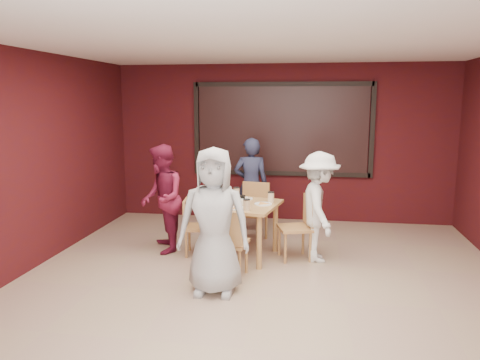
% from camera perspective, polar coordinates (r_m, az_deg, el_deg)
% --- Properties ---
extents(floor, '(7.00, 7.00, 0.00)m').
position_cam_1_polar(floor, '(5.39, 2.22, -14.03)').
color(floor, tan).
rests_on(floor, ground).
extents(window_blinds, '(3.00, 0.02, 1.50)m').
position_cam_1_polar(window_blinds, '(8.38, 5.13, 6.17)').
color(window_blinds, black).
extents(dining_table, '(1.13, 1.13, 0.91)m').
position_cam_1_polar(dining_table, '(6.46, 0.15, -3.69)').
color(dining_table, tan).
rests_on(dining_table, floor).
extents(chair_front, '(0.46, 0.46, 0.87)m').
position_cam_1_polar(chair_front, '(5.71, -1.48, -7.33)').
color(chair_front, '#C37E4B').
rests_on(chair_front, floor).
extents(chair_back, '(0.50, 0.50, 0.90)m').
position_cam_1_polar(chair_back, '(7.27, 1.69, -3.45)').
color(chair_back, '#C37E4B').
rests_on(chair_back, floor).
extents(chair_left, '(0.43, 0.43, 0.80)m').
position_cam_1_polar(chair_left, '(6.64, -5.67, -5.29)').
color(chair_left, '#C37E4B').
rests_on(chair_left, floor).
extents(chair_right, '(0.54, 0.54, 0.88)m').
position_cam_1_polar(chair_right, '(6.48, 7.35, -5.28)').
color(chair_right, '#C37E4B').
rests_on(chair_right, floor).
extents(diner_front, '(0.83, 0.55, 1.67)m').
position_cam_1_polar(diner_front, '(5.24, -3.19, -5.07)').
color(diner_front, '#ABABAB').
rests_on(diner_front, floor).
extents(diner_back, '(0.61, 0.45, 1.56)m').
position_cam_1_polar(diner_back, '(7.75, 1.34, -0.57)').
color(diner_back, '#292D49').
rests_on(diner_back, floor).
extents(diner_left, '(0.82, 0.92, 1.55)m').
position_cam_1_polar(diner_left, '(6.77, -9.51, -2.27)').
color(diner_left, maroon).
rests_on(diner_left, floor).
extents(diner_right, '(0.72, 1.05, 1.49)m').
position_cam_1_polar(diner_right, '(6.40, 9.61, -3.25)').
color(diner_right, white).
rests_on(diner_right, floor).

